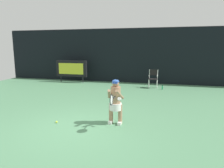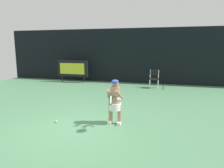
{
  "view_description": "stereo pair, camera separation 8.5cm",
  "coord_description": "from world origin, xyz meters",
  "views": [
    {
      "loc": [
        2.52,
        -5.36,
        2.4
      ],
      "look_at": [
        0.64,
        1.92,
        1.05
      ],
      "focal_mm": 33.02,
      "sensor_mm": 36.0,
      "label": 1
    },
    {
      "loc": [
        2.61,
        -5.34,
        2.4
      ],
      "look_at": [
        0.64,
        1.92,
        1.05
      ],
      "focal_mm": 33.02,
      "sensor_mm": 36.0,
      "label": 2
    }
  ],
  "objects": [
    {
      "name": "tennis_racket",
      "position": [
        1.11,
        0.06,
        0.95
      ],
      "size": [
        0.03,
        0.6,
        0.31
      ],
      "rotation": [
        0.0,
        0.0,
        -0.05
      ],
      "color": "black"
    },
    {
      "name": "tennis_ball_loose",
      "position": [
        -0.78,
        0.27,
        0.03
      ],
      "size": [
        0.07,
        0.07,
        0.07
      ],
      "color": "#CCDB3D",
      "rests_on": "ground"
    },
    {
      "name": "ground",
      "position": [
        0.0,
        -0.19,
        -0.01
      ],
      "size": [
        18.0,
        22.0,
        0.03
      ],
      "color": "#4E815B"
    },
    {
      "name": "scoreboard",
      "position": [
        -3.7,
        7.58,
        0.95
      ],
      "size": [
        2.2,
        0.21,
        1.5
      ],
      "color": "black",
      "rests_on": "ground"
    },
    {
      "name": "umpire_chair",
      "position": [
        1.87,
        6.97,
        0.62
      ],
      "size": [
        0.52,
        0.44,
        1.08
      ],
      "color": "white",
      "rests_on": "ground"
    },
    {
      "name": "backdrop_screen",
      "position": [
        0.0,
        8.5,
        1.81
      ],
      "size": [
        18.0,
        0.12,
        3.66
      ],
      "color": "black",
      "rests_on": "ground"
    },
    {
      "name": "water_bottle",
      "position": [
        2.42,
        6.55,
        0.12
      ],
      "size": [
        0.07,
        0.07,
        0.27
      ],
      "color": "#208E53",
      "rests_on": "ground"
    },
    {
      "name": "tennis_player",
      "position": [
        1.07,
        0.7,
        0.76
      ],
      "size": [
        0.53,
        0.6,
        1.42
      ],
      "color": "white",
      "rests_on": "ground"
    }
  ]
}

